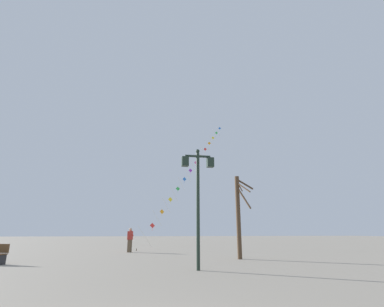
{
  "coord_description": "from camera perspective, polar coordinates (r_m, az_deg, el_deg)",
  "views": [
    {
      "loc": [
        0.08,
        -2.86,
        1.44
      ],
      "look_at": [
        4.26,
        21.67,
        8.14
      ],
      "focal_mm": 27.24,
      "sensor_mm": 36.0,
      "label": 1
    }
  ],
  "objects": [
    {
      "name": "twin_lantern_lamp_post",
      "position": [
        12.08,
        1.16,
        -5.97
      ],
      "size": [
        1.36,
        0.28,
        4.84
      ],
      "color": "#1E2D23",
      "rests_on": "ground_plane"
    },
    {
      "name": "kite_train",
      "position": [
        34.61,
        0.3,
        -2.49
      ],
      "size": [
        12.03,
        17.81,
        17.38
      ],
      "color": "brown",
      "rests_on": "ground_plane"
    },
    {
      "name": "kite_flyer",
      "position": [
        22.64,
        -12.04,
        -16.1
      ],
      "size": [
        0.46,
        0.6,
        1.71
      ],
      "rotation": [
        0.0,
        0.0,
        1.01
      ],
      "color": "brown",
      "rests_on": "ground_plane"
    },
    {
      "name": "ground_plane",
      "position": [
        22.9,
        -10.39,
        -18.43
      ],
      "size": [
        160.0,
        160.0,
        0.0
      ],
      "primitive_type": "plane",
      "color": "gray"
    },
    {
      "name": "bare_tree",
      "position": [
        16.91,
        9.16,
        -11.49
      ],
      "size": [
        1.03,
        1.91,
        4.55
      ],
      "color": "#4C3826",
      "rests_on": "ground_plane"
    }
  ]
}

